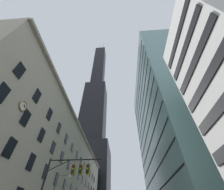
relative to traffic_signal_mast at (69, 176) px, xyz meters
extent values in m
cube|color=#B2A88E|center=(-15.68, 25.68, 6.86)|extent=(17.26, 73.84, 24.92)
cube|color=#9E937A|center=(-6.80, 25.68, 18.62)|extent=(0.70, 73.84, 0.60)
cube|color=black|center=(-7.00, -2.24, 2.60)|extent=(0.14, 1.40, 2.20)
cube|color=black|center=(-7.00, 2.76, 2.60)|extent=(0.14, 1.40, 2.20)
cube|color=black|center=(-7.00, 7.76, 2.60)|extent=(0.14, 1.40, 2.20)
cube|color=black|center=(-7.00, 12.76, 2.60)|extent=(0.14, 1.40, 2.20)
cube|color=black|center=(-7.00, 17.76, 2.60)|extent=(0.14, 1.40, 2.20)
cube|color=black|center=(-7.00, 22.76, 2.60)|extent=(0.14, 1.40, 2.20)
cube|color=black|center=(-7.00, -7.24, 6.80)|extent=(0.14, 1.40, 2.20)
cube|color=black|center=(-7.00, -2.24, 6.80)|extent=(0.14, 1.40, 2.20)
cube|color=black|center=(-7.00, 2.76, 6.80)|extent=(0.14, 1.40, 2.20)
cube|color=black|center=(-7.00, 7.76, 6.80)|extent=(0.14, 1.40, 2.20)
cube|color=black|center=(-7.00, 12.76, 6.80)|extent=(0.14, 1.40, 2.20)
cube|color=black|center=(-7.00, 17.76, 6.80)|extent=(0.14, 1.40, 2.20)
cube|color=black|center=(-7.00, 22.76, 6.80)|extent=(0.14, 1.40, 2.20)
cube|color=black|center=(-7.00, 27.76, 6.80)|extent=(0.14, 1.40, 2.20)
cube|color=black|center=(-7.00, 32.76, 6.80)|extent=(0.14, 1.40, 2.20)
cube|color=black|center=(-7.00, 37.76, 6.80)|extent=(0.14, 1.40, 2.20)
cube|color=black|center=(-7.00, 42.76, 6.80)|extent=(0.14, 1.40, 2.20)
cube|color=black|center=(-7.00, 47.76, 6.80)|extent=(0.14, 1.40, 2.20)
cube|color=black|center=(-7.00, -7.24, 11.00)|extent=(0.14, 1.40, 2.20)
cube|color=black|center=(-7.00, -2.24, 11.00)|extent=(0.14, 1.40, 2.20)
cube|color=black|center=(-7.00, 2.76, 11.00)|extent=(0.14, 1.40, 2.20)
cube|color=black|center=(-7.00, 7.76, 11.00)|extent=(0.14, 1.40, 2.20)
cube|color=black|center=(-7.00, 12.76, 11.00)|extent=(0.14, 1.40, 2.20)
cube|color=black|center=(-7.00, 17.76, 11.00)|extent=(0.14, 1.40, 2.20)
cube|color=black|center=(-7.00, 22.76, 11.00)|extent=(0.14, 1.40, 2.20)
cube|color=black|center=(-7.00, 27.76, 11.00)|extent=(0.14, 1.40, 2.20)
cube|color=black|center=(-7.00, 32.76, 11.00)|extent=(0.14, 1.40, 2.20)
cube|color=black|center=(-7.00, 37.76, 11.00)|extent=(0.14, 1.40, 2.20)
cube|color=black|center=(-7.00, 42.76, 11.00)|extent=(0.14, 1.40, 2.20)
cube|color=black|center=(-7.00, 47.76, 11.00)|extent=(0.14, 1.40, 2.20)
cube|color=black|center=(-7.00, 52.76, 11.00)|extent=(0.14, 1.40, 2.20)
torus|color=olive|center=(-6.93, -3.73, 7.71)|extent=(0.14, 1.49, 1.49)
cylinder|color=silver|center=(-6.97, -3.73, 7.71)|extent=(0.05, 1.29, 1.29)
cube|color=black|center=(-6.90, -3.60, 7.82)|extent=(0.03, 0.34, 0.31)
cube|color=black|center=(-6.90, -3.47, 7.80)|extent=(0.03, 0.56, 0.25)
cube|color=black|center=(-16.91, 79.89, 15.82)|extent=(28.34, 28.34, 42.83)
cube|color=black|center=(-16.91, 79.89, 68.38)|extent=(19.84, 19.84, 62.30)
cube|color=black|center=(-16.91, 79.89, 138.46)|extent=(12.75, 12.75, 77.87)
cylinder|color=silver|center=(-19.46, 79.89, 189.72)|extent=(1.20, 1.20, 24.64)
cylinder|color=silver|center=(-14.36, 79.89, 189.72)|extent=(1.20, 1.20, 24.64)
cube|color=black|center=(14.90, -7.93, 3.40)|extent=(0.16, 9.80, 1.10)
cube|color=black|center=(14.90, -7.93, 6.40)|extent=(0.16, 9.80, 1.10)
cube|color=black|center=(14.90, -7.93, 9.40)|extent=(0.16, 9.80, 1.10)
cube|color=black|center=(14.90, -7.93, 12.40)|extent=(0.16, 9.80, 1.10)
cube|color=black|center=(14.90, -7.93, 15.40)|extent=(0.16, 9.80, 1.10)
cube|color=gray|center=(24.26, 26.12, 21.66)|extent=(18.61, 44.54, 54.53)
cube|color=black|center=(14.91, 26.12, 6.40)|extent=(0.12, 43.54, 0.24)
cube|color=black|center=(14.91, 26.12, 10.40)|extent=(0.12, 43.54, 0.24)
cube|color=black|center=(14.91, 26.12, 14.40)|extent=(0.12, 43.54, 0.24)
cube|color=black|center=(14.91, 26.12, 18.40)|extent=(0.12, 43.54, 0.24)
cube|color=black|center=(14.91, 26.12, 22.40)|extent=(0.12, 43.54, 0.24)
cube|color=black|center=(14.91, 26.12, 26.40)|extent=(0.12, 43.54, 0.24)
cube|color=black|center=(14.91, 26.12, 30.40)|extent=(0.12, 43.54, 0.24)
cube|color=black|center=(14.91, 26.12, 34.40)|extent=(0.12, 43.54, 0.24)
cube|color=black|center=(14.91, 26.12, 38.40)|extent=(0.12, 43.54, 0.24)
cube|color=black|center=(14.91, 26.12, 42.40)|extent=(0.12, 43.54, 0.24)
cylinder|color=black|center=(0.42, -0.06, 1.78)|extent=(6.33, 0.14, 0.14)
cylinder|color=black|center=(-1.48, -0.06, 1.18)|extent=(2.61, 0.10, 1.33)
cylinder|color=black|center=(0.34, -0.06, 1.48)|extent=(0.04, 0.04, 0.60)
cube|color=black|center=(0.34, -0.06, 0.73)|extent=(0.30, 0.30, 0.90)
cube|color=olive|center=(0.34, 0.11, 0.73)|extent=(0.40, 0.40, 1.04)
sphere|color=#450808|center=(0.34, -0.22, 1.01)|extent=(0.20, 0.20, 0.20)
sphere|color=yellow|center=(0.34, -0.22, 0.73)|extent=(0.20, 0.20, 0.20)
sphere|color=#083D10|center=(0.34, -0.22, 0.45)|extent=(0.20, 0.20, 0.20)
cylinder|color=black|center=(1.21, -0.06, 1.48)|extent=(0.04, 0.04, 0.60)
cube|color=black|center=(1.21, -0.06, 0.73)|extent=(0.30, 0.30, 0.90)
cube|color=olive|center=(1.21, 0.11, 0.73)|extent=(0.40, 0.40, 1.04)
sphere|color=#450808|center=(1.21, -0.22, 1.01)|extent=(0.20, 0.20, 0.20)
sphere|color=yellow|center=(1.21, -0.22, 0.73)|extent=(0.20, 0.20, 0.20)
sphere|color=#083D10|center=(1.21, -0.22, 0.45)|extent=(0.20, 0.20, 0.20)
cylinder|color=black|center=(2.08, -0.06, 1.48)|extent=(0.04, 0.04, 0.60)
cube|color=black|center=(2.08, -0.06, 0.73)|extent=(0.30, 0.30, 0.90)
cube|color=olive|center=(2.08, 0.11, 0.73)|extent=(0.40, 0.40, 1.04)
sphere|color=#450808|center=(2.08, -0.22, 1.01)|extent=(0.20, 0.20, 0.20)
sphere|color=yellow|center=(2.08, -0.22, 0.73)|extent=(0.20, 0.20, 0.20)
sphere|color=#083D10|center=(2.08, -0.22, 0.45)|extent=(0.20, 0.20, 0.20)
cylinder|color=#47474C|center=(-3.25, 6.52, 1.68)|extent=(1.95, 0.10, 0.10)
ellipsoid|color=#EFE5C6|center=(-2.27, 6.52, 1.58)|extent=(0.56, 0.32, 0.24)
camera|label=1|loc=(6.15, -17.22, -4.11)|focal=21.96mm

